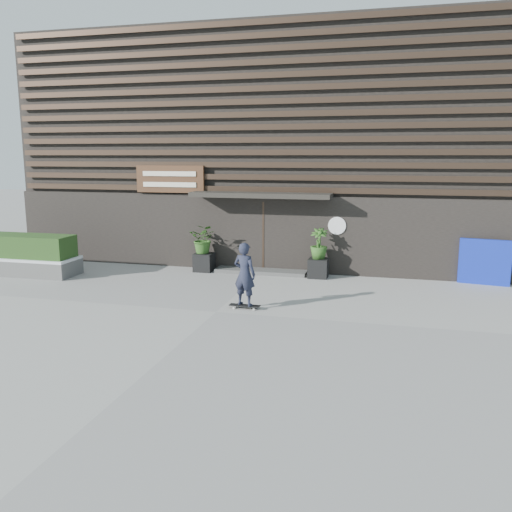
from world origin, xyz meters
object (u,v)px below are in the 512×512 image
(planter_pot_left, at_px, (204,262))
(skateboarder, at_px, (245,274))
(planter_pot_right, at_px, (318,268))
(raised_bed, at_px, (25,266))
(blue_tarp, at_px, (485,262))

(planter_pot_left, bearing_deg, skateboarder, -57.65)
(planter_pot_left, xyz_separation_m, planter_pot_right, (3.80, 0.00, 0.00))
(planter_pot_left, relative_size, skateboarder, 0.36)
(planter_pot_right, bearing_deg, raised_bed, -168.74)
(blue_tarp, bearing_deg, skateboarder, -136.72)
(planter_pot_left, bearing_deg, blue_tarp, 1.98)
(blue_tarp, bearing_deg, planter_pot_right, -167.73)
(planter_pot_right, distance_m, raised_bed, 9.45)
(planter_pot_right, bearing_deg, skateboarder, -108.14)
(planter_pot_right, height_order, skateboarder, skateboarder)
(blue_tarp, bearing_deg, planter_pot_left, -169.26)
(blue_tarp, height_order, skateboarder, skateboarder)
(planter_pot_right, xyz_separation_m, raised_bed, (-9.27, -1.85, -0.05))
(raised_bed, relative_size, blue_tarp, 2.42)
(raised_bed, bearing_deg, planter_pot_left, 18.65)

